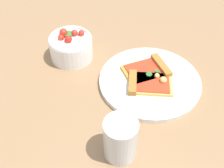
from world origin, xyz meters
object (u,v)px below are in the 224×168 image
Objects in this scene: plate at (150,81)px; salad_bowl at (71,47)px; pizza_slice_far at (150,70)px; soda_glass at (120,140)px; pizza_slice_near at (147,83)px.

plate is 0.25m from salad_bowl.
salad_bowl is (0.23, 0.05, 0.02)m from pizza_slice_far.
salad_bowl is 0.35m from soda_glass.
salad_bowl is at bearing 13.38° from pizza_slice_far.
soda_glass is at bearing 101.70° from plate.
salad_bowl reaches higher than plate.
pizza_slice_far is 0.26m from soda_glass.
soda_glass is at bearing 146.52° from salad_bowl.
salad_bowl is at bearing 6.86° from plate.
pizza_slice_far is 1.43× the size of soda_glass.
soda_glass reaches higher than pizza_slice_far.
pizza_slice_far is 0.24m from salad_bowl.
plate is 0.23m from soda_glass.
soda_glass reaches higher than pizza_slice_near.
salad_bowl reaches higher than pizza_slice_near.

